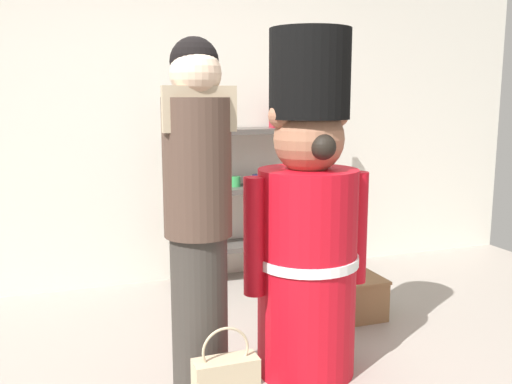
{
  "coord_description": "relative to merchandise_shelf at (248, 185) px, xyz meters",
  "views": [
    {
      "loc": [
        -0.82,
        -2.19,
        1.46
      ],
      "look_at": [
        0.08,
        0.34,
        1.0
      ],
      "focal_mm": 39.54,
      "sensor_mm": 36.0,
      "label": 1
    }
  ],
  "objects": [
    {
      "name": "back_wall",
      "position": [
        -0.6,
        0.22,
        0.54
      ],
      "size": [
        6.4,
        0.12,
        2.6
      ],
      "primitive_type": "cube",
      "color": "silver",
      "rests_on": "ground_plane"
    },
    {
      "name": "merchandise_shelf",
      "position": [
        0.0,
        0.0,
        0.0
      ],
      "size": [
        1.21,
        0.35,
        1.53
      ],
      "color": "#4C4742",
      "rests_on": "ground_plane"
    },
    {
      "name": "teddy_bear_guard",
      "position": [
        -0.22,
        -1.59,
        0.04
      ],
      "size": [
        0.69,
        0.54,
        1.78
      ],
      "color": "red",
      "rests_on": "ground_plane"
    },
    {
      "name": "person_shopper",
      "position": [
        -0.82,
        -1.7,
        0.15
      ],
      "size": [
        0.33,
        0.31,
        1.72
      ],
      "color": "#38332D",
      "rests_on": "ground_plane"
    },
    {
      "name": "display_crate",
      "position": [
        0.37,
        -1.01,
        -0.63
      ],
      "size": [
        0.42,
        0.35,
        0.27
      ],
      "color": "olive",
      "rests_on": "ground_plane"
    }
  ]
}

